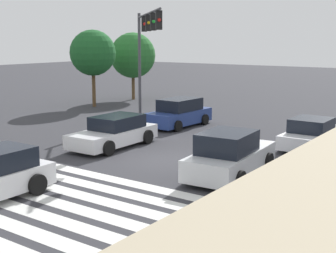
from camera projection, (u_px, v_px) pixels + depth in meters
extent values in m
plane|color=#333338|center=(168.00, 160.00, 19.43)|extent=(137.23, 137.23, 0.00)
cube|color=silver|center=(0.00, 221.00, 12.95)|extent=(10.41, 0.60, 0.01)
cube|color=silver|center=(28.00, 211.00, 13.72)|extent=(10.41, 0.60, 0.01)
cube|color=silver|center=(53.00, 202.00, 14.48)|extent=(10.41, 0.60, 0.01)
cube|color=silver|center=(76.00, 194.00, 15.24)|extent=(10.41, 0.60, 0.01)
cube|color=silver|center=(96.00, 186.00, 16.00)|extent=(10.41, 0.60, 0.01)
cube|color=silver|center=(115.00, 180.00, 16.77)|extent=(10.41, 0.60, 0.01)
cylinder|color=#47474C|center=(140.00, 67.00, 28.86)|extent=(0.18, 0.18, 6.51)
cylinder|color=#47474C|center=(148.00, 14.00, 24.26)|extent=(6.00, 6.00, 0.12)
cube|color=black|center=(144.00, 24.00, 25.97)|extent=(0.40, 0.40, 0.84)
sphere|color=red|center=(144.00, 24.00, 25.81)|extent=(0.16, 0.16, 0.16)
cube|color=black|center=(148.00, 23.00, 24.21)|extent=(0.40, 0.40, 0.84)
sphere|color=gold|center=(149.00, 23.00, 24.06)|extent=(0.16, 0.16, 0.16)
cube|color=black|center=(153.00, 22.00, 22.46)|extent=(0.40, 0.40, 0.84)
sphere|color=green|center=(154.00, 21.00, 22.30)|extent=(0.16, 0.16, 0.16)
cube|color=black|center=(159.00, 20.00, 20.70)|extent=(0.40, 0.40, 0.84)
sphere|color=red|center=(159.00, 20.00, 20.55)|extent=(0.16, 0.16, 0.16)
cube|color=silver|center=(231.00, 160.00, 17.20)|extent=(2.19, 4.74, 0.78)
cube|color=black|center=(227.00, 142.00, 16.74)|extent=(1.82, 2.29, 0.74)
cylinder|color=black|center=(223.00, 155.00, 18.93)|extent=(0.27, 0.69, 0.67)
cylinder|color=black|center=(268.00, 161.00, 17.98)|extent=(0.27, 0.69, 0.67)
cylinder|color=black|center=(190.00, 172.00, 16.51)|extent=(0.27, 0.69, 0.67)
cylinder|color=black|center=(240.00, 180.00, 15.56)|extent=(0.27, 0.69, 0.67)
cube|color=navy|center=(179.00, 117.00, 26.99)|extent=(1.94, 4.39, 0.75)
cube|color=black|center=(180.00, 104.00, 26.93)|extent=(1.69, 2.55, 0.68)
cylinder|color=black|center=(178.00, 126.00, 25.44)|extent=(0.24, 0.62, 0.62)
cylinder|color=black|center=(152.00, 122.00, 26.53)|extent=(0.24, 0.62, 0.62)
cylinder|color=black|center=(205.00, 119.00, 27.54)|extent=(0.24, 0.62, 0.62)
cylinder|color=black|center=(180.00, 116.00, 28.62)|extent=(0.24, 0.62, 0.62)
cube|color=silver|center=(113.00, 136.00, 21.81)|extent=(1.95, 4.66, 0.65)
cube|color=black|center=(117.00, 122.00, 21.95)|extent=(1.71, 2.40, 0.61)
cylinder|color=black|center=(108.00, 148.00, 20.16)|extent=(0.24, 0.68, 0.68)
cylinder|color=black|center=(77.00, 143.00, 21.18)|extent=(0.24, 0.68, 0.68)
cylinder|color=black|center=(148.00, 137.00, 22.49)|extent=(0.24, 0.68, 0.68)
cylinder|color=black|center=(117.00, 133.00, 23.52)|extent=(0.24, 0.68, 0.68)
cylinder|color=black|center=(37.00, 185.00, 15.08)|extent=(0.24, 0.70, 0.70)
cylinder|color=black|center=(1.00, 175.00, 16.08)|extent=(0.24, 0.70, 0.70)
cube|color=silver|center=(313.00, 137.00, 21.76)|extent=(1.85, 4.56, 0.63)
cube|color=black|center=(311.00, 125.00, 21.36)|extent=(1.65, 1.93, 0.61)
cylinder|color=black|center=(304.00, 133.00, 23.45)|extent=(0.22, 0.62, 0.62)
cylinder|color=black|center=(282.00, 143.00, 21.20)|extent=(0.22, 0.62, 0.62)
cylinder|color=black|center=(324.00, 149.00, 20.13)|extent=(0.22, 0.62, 0.62)
cylinder|color=black|center=(330.00, 176.00, 16.01)|extent=(0.70, 0.26, 0.69)
cube|color=black|center=(276.00, 252.00, 8.50)|extent=(0.41, 0.41, 0.66)
sphere|color=tan|center=(277.00, 229.00, 8.42)|extent=(0.23, 0.23, 0.23)
cylinder|color=brown|center=(133.00, 87.00, 38.94)|extent=(0.26, 0.26, 2.07)
sphere|color=#286B2D|center=(133.00, 55.00, 38.46)|extent=(3.73, 3.73, 3.73)
cylinder|color=brown|center=(94.00, 90.00, 34.72)|extent=(0.26, 0.26, 2.55)
sphere|color=#1E5B28|center=(93.00, 53.00, 34.22)|extent=(3.36, 3.36, 3.36)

